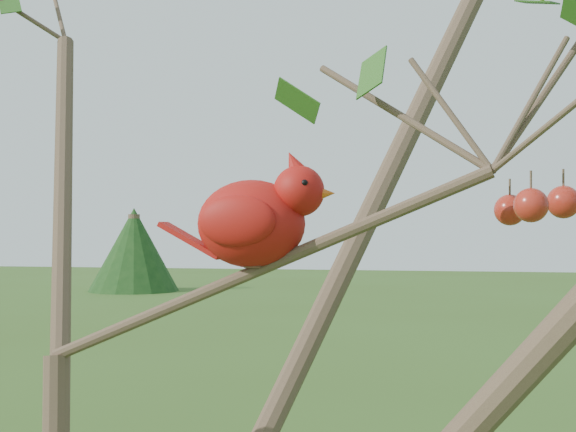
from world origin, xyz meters
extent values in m
sphere|color=#A52317|center=(0.57, 0.11, 2.15)|extent=(0.04, 0.04, 0.04)
sphere|color=#A52317|center=(0.63, 0.07, 2.16)|extent=(0.04, 0.04, 0.04)
sphere|color=#A52317|center=(0.59, 0.01, 2.16)|extent=(0.04, 0.04, 0.04)
ellipsoid|color=#AC190E|center=(0.24, 0.08, 2.14)|extent=(0.15, 0.12, 0.12)
sphere|color=#AC190E|center=(0.31, 0.07, 2.18)|extent=(0.07, 0.07, 0.07)
cone|color=#AC190E|center=(0.30, 0.07, 2.21)|extent=(0.05, 0.04, 0.05)
cone|color=#D85914|center=(0.34, 0.07, 2.18)|extent=(0.03, 0.03, 0.02)
ellipsoid|color=black|center=(0.33, 0.07, 2.17)|extent=(0.02, 0.04, 0.03)
cube|color=#AC190E|center=(0.16, 0.08, 2.11)|extent=(0.09, 0.04, 0.05)
ellipsoid|color=#AC190E|center=(0.24, 0.12, 2.14)|extent=(0.10, 0.04, 0.07)
ellipsoid|color=#AC190E|center=(0.24, 0.03, 2.14)|extent=(0.10, 0.04, 0.07)
cylinder|color=#3E2D21|center=(-10.26, 24.66, 1.31)|extent=(0.39, 0.39, 2.62)
cone|color=#143412|center=(-10.26, 24.66, 1.42)|extent=(3.05, 3.05, 2.84)
camera|label=1|loc=(0.51, -0.95, 2.13)|focal=50.00mm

